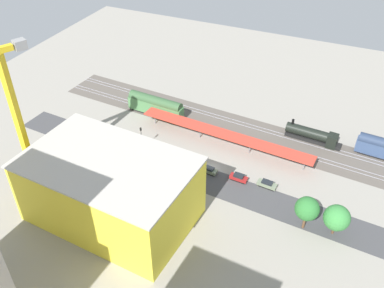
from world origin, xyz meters
The scene contains 25 objects.
ground_plane centered at (0.00, 0.00, 0.00)m, with size 186.03×186.03×0.00m, color gray.
rail_bed centered at (0.00, -19.49, 0.00)m, with size 116.27×13.78×0.01m, color #5B544C.
street_asphalt centered at (0.00, 4.81, 0.00)m, with size 116.27×9.00×0.01m, color #424244.
track_rails centered at (0.00, -19.49, 0.18)m, with size 115.95×16.00×0.12m.
platform_canopy_near centered at (0.63, -10.66, 3.62)m, with size 50.10×7.94×3.80m.
locomotive centered at (-21.55, -22.38, 1.90)m, with size 15.77×4.02×5.26m.
freight_coach_far centered at (25.04, -16.60, 3.28)m, with size 18.23×4.49×6.26m.
parked_car_0 centered at (-14.98, 1.07, 0.77)m, with size 4.91×2.16×1.70m.
parked_car_1 centered at (-7.85, 1.61, 0.81)m, with size 4.58×1.99×1.83m.
parked_car_2 centered at (-0.10, 1.87, 0.72)m, with size 4.22×2.26×1.59m.
parked_car_3 centered at (6.92, 1.67, 0.78)m, with size 4.25×1.96×1.78m.
parked_car_4 centered at (13.90, 1.86, 0.80)m, with size 4.79×2.21×1.82m.
parked_car_5 centered at (20.74, 1.33, 0.78)m, with size 4.77×1.95×1.75m.
parked_car_6 centered at (27.73, 1.07, 0.71)m, with size 4.14×2.00×1.57m.
parked_car_7 centered at (35.04, 1.28, 0.76)m, with size 4.39×2.14×1.69m.
construction_building centered at (14.16, 24.18, 7.56)m, with size 35.19×22.15×15.12m, color yellow.
construction_roof_slab centered at (14.16, 24.18, 15.32)m, with size 35.79×22.75×0.40m, color #B7B2A8.
tower_crane centered at (37.52, 25.33, 21.54)m, with size 12.65×23.74×36.66m.
box_truck_0 centered at (7.07, 7.22, 1.66)m, with size 8.59×2.70×3.37m.
box_truck_1 centered at (4.62, 7.92, 1.54)m, with size 9.42×3.97×3.11m.
street_tree_0 centered at (-25.91, 10.58, 5.78)m, with size 5.29×5.29×8.46m.
street_tree_1 centered at (-32.12, 9.55, 4.69)m, with size 5.69×5.69×7.55m.
street_tree_2 centered at (27.00, 8.94, 4.29)m, with size 4.91×4.91×6.76m.
street_tree_3 centered at (11.97, 8.98, 4.64)m, with size 5.62×5.62×7.46m.
traffic_light centered at (20.24, 0.41, 4.72)m, with size 0.50×0.36×7.21m.
Camera 1 is at (-29.42, 78.53, 70.85)m, focal length 39.65 mm.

